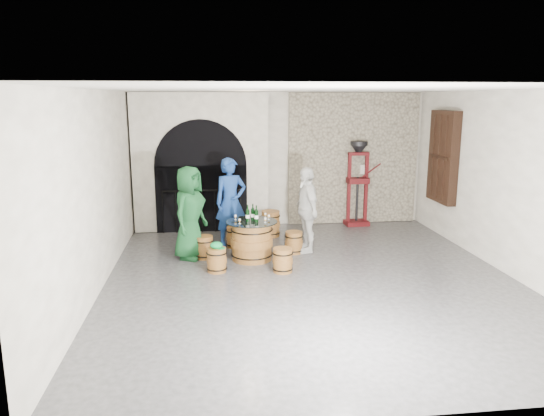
{
  "coord_description": "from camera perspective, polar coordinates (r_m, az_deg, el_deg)",
  "views": [
    {
      "loc": [
        -1.68,
        -8.31,
        3.07
      ],
      "look_at": [
        -0.56,
        1.02,
        1.05
      ],
      "focal_mm": 34.0,
      "sensor_mm": 36.0,
      "label": 1
    }
  ],
  "objects": [
    {
      "name": "person_green",
      "position": [
        10.02,
        -9.11,
        -0.52
      ],
      "size": [
        0.93,
        1.05,
        1.81
      ],
      "primitive_type": "imported",
      "rotation": [
        0.0,
        0.0,
        1.07
      ],
      "color": "#134520",
      "rests_on": "ground"
    },
    {
      "name": "shuttered_window",
      "position": [
        11.91,
        18.4,
        5.39
      ],
      "size": [
        0.23,
        1.1,
        2.0
      ],
      "color": "black",
      "rests_on": "wall_right"
    },
    {
      "name": "side_barrel",
      "position": [
        11.59,
        -0.16,
        -1.75
      ],
      "size": [
        0.44,
        0.44,
        0.59
      ],
      "rotation": [
        0.0,
        0.0,
        0.04
      ],
      "color": "brown",
      "rests_on": "ground"
    },
    {
      "name": "arched_opening",
      "position": [
        12.14,
        -7.88,
        4.97
      ],
      "size": [
        3.1,
        0.6,
        3.19
      ],
      "color": "silver",
      "rests_on": "ground"
    },
    {
      "name": "barrel_stool_far",
      "position": [
        10.8,
        -4.13,
        -3.21
      ],
      "size": [
        0.37,
        0.37,
        0.44
      ],
      "color": "brown",
      "rests_on": "ground"
    },
    {
      "name": "person_white",
      "position": [
        10.36,
        3.83,
        -0.18
      ],
      "size": [
        0.56,
        1.06,
        1.73
      ],
      "primitive_type": "imported",
      "rotation": [
        0.0,
        0.0,
        -1.43
      ],
      "color": "silver",
      "rests_on": "ground"
    },
    {
      "name": "wine_bottle_center",
      "position": [
        9.73,
        -1.74,
        -0.82
      ],
      "size": [
        0.08,
        0.08,
        0.32
      ],
      "color": "black",
      "rests_on": "barrel_table"
    },
    {
      "name": "tasting_glass_d",
      "position": [
        10.09,
        -0.75,
        -0.83
      ],
      "size": [
        0.05,
        0.05,
        0.1
      ],
      "primitive_type": null,
      "color": "#A16C1F",
      "rests_on": "barrel_table"
    },
    {
      "name": "wall_left",
      "position": [
        8.64,
        -18.93,
        1.66
      ],
      "size": [
        0.0,
        8.0,
        8.0
      ],
      "primitive_type": "plane",
      "rotation": [
        1.57,
        0.0,
        1.57
      ],
      "color": "silver",
      "rests_on": "ground"
    },
    {
      "name": "wine_bottle_right",
      "position": [
        9.86,
        -2.13,
        -0.65
      ],
      "size": [
        0.08,
        0.08,
        0.32
      ],
      "color": "black",
      "rests_on": "barrel_table"
    },
    {
      "name": "barrel_stool_near_right",
      "position": [
        9.26,
        1.19,
        -5.81
      ],
      "size": [
        0.37,
        0.37,
        0.44
      ],
      "color": "brown",
      "rests_on": "ground"
    },
    {
      "name": "stone_facing_panel",
      "position": [
        12.82,
        8.97,
        5.39
      ],
      "size": [
        3.2,
        0.12,
        3.18
      ],
      "primitive_type": "cube",
      "color": "#9F977F",
      "rests_on": "ground"
    },
    {
      "name": "wall_front",
      "position": [
        4.86,
        13.79,
        -5.87
      ],
      "size": [
        8.0,
        0.0,
        8.0
      ],
      "primitive_type": "plane",
      "rotation": [
        -1.57,
        0.0,
        0.0
      ],
      "color": "silver",
      "rests_on": "ground"
    },
    {
      "name": "person_blue",
      "position": [
        10.84,
        -4.59,
        0.68
      ],
      "size": [
        0.78,
        0.62,
        1.85
      ],
      "primitive_type": "imported",
      "rotation": [
        0.0,
        0.0,
        0.29
      ],
      "color": "navy",
      "rests_on": "ground"
    },
    {
      "name": "ceiling",
      "position": [
        8.48,
        4.68,
        12.96
      ],
      "size": [
        8.0,
        8.0,
        0.0
      ],
      "primitive_type": "plane",
      "rotation": [
        3.14,
        0.0,
        0.0
      ],
      "color": "beige",
      "rests_on": "wall_back"
    },
    {
      "name": "barrel_stool_near_left",
      "position": [
        9.33,
        -6.14,
        -5.75
      ],
      "size": [
        0.37,
        0.37,
        0.44
      ],
      "color": "brown",
      "rests_on": "ground"
    },
    {
      "name": "wall_back",
      "position": [
        12.51,
        0.91,
        5.38
      ],
      "size": [
        8.0,
        0.0,
        8.0
      ],
      "primitive_type": "plane",
      "rotation": [
        1.57,
        0.0,
        0.0
      ],
      "color": "silver",
      "rests_on": "ground"
    },
    {
      "name": "tasting_glass_c",
      "position": [
        10.1,
        -2.65,
        -0.83
      ],
      "size": [
        0.05,
        0.05,
        0.1
      ],
      "primitive_type": null,
      "color": "#A16C1F",
      "rests_on": "barrel_table"
    },
    {
      "name": "wine_bottle_left",
      "position": [
        9.78,
        -2.71,
        -0.76
      ],
      "size": [
        0.08,
        0.08,
        0.32
      ],
      "color": "black",
      "rests_on": "barrel_table"
    },
    {
      "name": "wall_right",
      "position": [
        9.9,
        24.79,
        2.46
      ],
      "size": [
        0.0,
        8.0,
        8.0
      ],
      "primitive_type": "plane",
      "rotation": [
        1.57,
        0.0,
        -1.57
      ],
      "color": "silver",
      "rests_on": "ground"
    },
    {
      "name": "tasting_glass_f",
      "position": [
        9.95,
        -4.06,
        -1.04
      ],
      "size": [
        0.05,
        0.05,
        0.1
      ],
      "primitive_type": null,
      "color": "#A16C1F",
      "rests_on": "barrel_table"
    },
    {
      "name": "barrel_stool_right",
      "position": [
        10.38,
        2.43,
        -3.83
      ],
      "size": [
        0.37,
        0.37,
        0.44
      ],
      "color": "brown",
      "rests_on": "ground"
    },
    {
      "name": "green_cap",
      "position": [
        9.25,
        -6.16,
        -4.14
      ],
      "size": [
        0.26,
        0.22,
        0.12
      ],
      "color": "#0B7E36",
      "rests_on": "barrel_stool_near_left"
    },
    {
      "name": "barrel_stool_left",
      "position": [
        10.13,
        -7.51,
        -4.34
      ],
      "size": [
        0.37,
        0.37,
        0.44
      ],
      "color": "brown",
      "rests_on": "ground"
    },
    {
      "name": "tasting_glass_a",
      "position": [
        9.64,
        -3.6,
        -1.47
      ],
      "size": [
        0.05,
        0.05,
        0.1
      ],
      "primitive_type": null,
      "color": "#A16C1F",
      "rests_on": "barrel_table"
    },
    {
      "name": "tasting_glass_e",
      "position": [
        9.69,
        -0.75,
        -1.37
      ],
      "size": [
        0.05,
        0.05,
        0.1
      ],
      "primitive_type": null,
      "color": "#A16C1F",
      "rests_on": "barrel_table"
    },
    {
      "name": "control_box",
      "position": [
        12.85,
        10.11,
        4.24
      ],
      "size": [
        0.18,
        0.1,
        0.22
      ],
      "primitive_type": "cube",
      "color": "silver",
      "rests_on": "wall_back"
    },
    {
      "name": "tasting_glass_b",
      "position": [
        9.93,
        -0.36,
        -1.03
      ],
      "size": [
        0.05,
        0.05,
        0.1
      ],
      "primitive_type": null,
      "color": "#A16C1F",
      "rests_on": "barrel_table"
    },
    {
      "name": "ground",
      "position": [
        9.02,
        4.33,
        -7.81
      ],
      "size": [
        8.0,
        8.0,
        0.0
      ],
      "primitive_type": "plane",
      "color": "#303032",
      "rests_on": "ground"
    },
    {
      "name": "barrel_table",
      "position": [
        9.92,
        -2.26,
        -3.64
      ],
      "size": [
        0.99,
        0.99,
        0.76
      ],
      "color": "brown",
      "rests_on": "ground"
    },
    {
      "name": "corking_press",
      "position": [
        12.65,
        9.49,
        3.42
      ],
      "size": [
        0.85,
        0.48,
        2.05
      ],
      "rotation": [
        0.0,
        0.0,
        0.04
      ],
      "color": "#540E11",
      "rests_on": "ground"
    }
  ]
}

